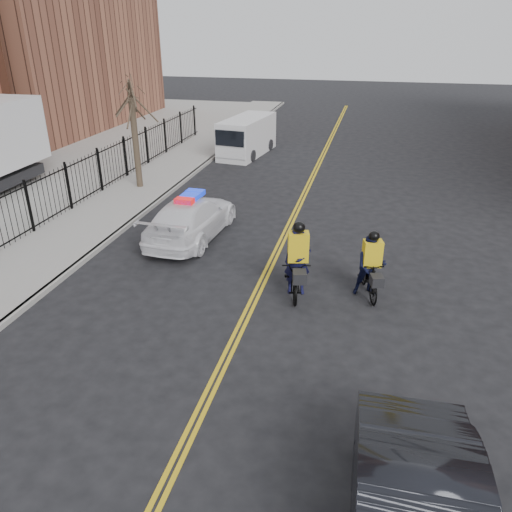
{
  "coord_description": "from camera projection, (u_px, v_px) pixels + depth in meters",
  "views": [
    {
      "loc": [
        2.89,
        -10.63,
        7.15
      ],
      "look_at": [
        0.02,
        1.42,
        1.3
      ],
      "focal_mm": 35.0,
      "sensor_mm": 36.0,
      "label": 1
    }
  ],
  "objects": [
    {
      "name": "police_cruiser",
      "position": [
        191.0,
        218.0,
        17.9
      ],
      "size": [
        2.3,
        5.15,
        1.63
      ],
      "rotation": [
        0.0,
        0.0,
        3.09
      ],
      "color": "white",
      "rests_on": "ground"
    },
    {
      "name": "center_line_left",
      "position": [
        291.0,
        217.0,
        20.06
      ],
      "size": [
        0.1,
        60.0,
        0.01
      ],
      "primitive_type": "cube",
      "color": "gold",
      "rests_on": "ground"
    },
    {
      "name": "cyclist_near",
      "position": [
        297.0,
        269.0,
        14.19
      ],
      "size": [
        1.26,
        2.35,
        2.19
      ],
      "rotation": [
        0.0,
        0.0,
        0.23
      ],
      "color": "black",
      "rests_on": "ground"
    },
    {
      "name": "street_tree",
      "position": [
        133.0,
        112.0,
        21.89
      ],
      "size": [
        3.2,
        3.2,
        4.8
      ],
      "color": "#382C21",
      "rests_on": "sidewalk"
    },
    {
      "name": "curb",
      "position": [
        155.0,
        204.0,
        21.27
      ],
      "size": [
        0.2,
        60.0,
        0.15
      ],
      "primitive_type": "cube",
      "color": "gray",
      "rests_on": "ground"
    },
    {
      "name": "cyclist_far",
      "position": [
        371.0,
        270.0,
        14.07
      ],
      "size": [
        1.04,
        2.02,
        1.97
      ],
      "rotation": [
        0.0,
        0.0,
        0.26
      ],
      "color": "black",
      "rests_on": "ground"
    },
    {
      "name": "warehouse_far",
      "position": [
        18.0,
        23.0,
        35.95
      ],
      "size": [
        14.0,
        18.0,
        14.0
      ],
      "primitive_type": "cube",
      "color": "brown",
      "rests_on": "ground"
    },
    {
      "name": "cargo_van",
      "position": [
        246.0,
        137.0,
        28.99
      ],
      "size": [
        2.49,
        5.26,
        2.12
      ],
      "rotation": [
        0.0,
        0.0,
        -0.13
      ],
      "color": "silver",
      "rests_on": "ground"
    },
    {
      "name": "center_line_right",
      "position": [
        295.0,
        217.0,
        20.03
      ],
      "size": [
        0.1,
        60.0,
        0.01
      ],
      "primitive_type": "cube",
      "color": "gold",
      "rests_on": "ground"
    },
    {
      "name": "sidewalk",
      "position": [
        122.0,
        201.0,
        21.59
      ],
      "size": [
        3.0,
        60.0,
        0.15
      ],
      "primitive_type": "cube",
      "color": "gray",
      "rests_on": "ground"
    },
    {
      "name": "ground",
      "position": [
        243.0,
        323.0,
        13.01
      ],
      "size": [
        120.0,
        120.0,
        0.0
      ],
      "primitive_type": "plane",
      "color": "black",
      "rests_on": "ground"
    },
    {
      "name": "iron_fence",
      "position": [
        88.0,
        178.0,
        21.5
      ],
      "size": [
        0.12,
        28.0,
        2.0
      ],
      "primitive_type": null,
      "color": "black",
      "rests_on": "ground"
    }
  ]
}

